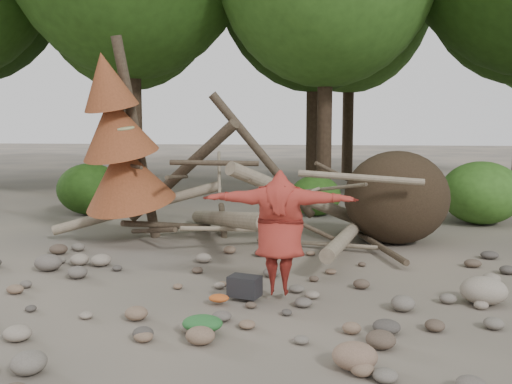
# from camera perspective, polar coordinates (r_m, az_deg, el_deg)

# --- Properties ---
(ground) EXTENTS (120.00, 120.00, 0.00)m
(ground) POSITION_cam_1_polar(r_m,az_deg,el_deg) (8.43, -1.11, -10.73)
(ground) COLOR #514C44
(ground) RESTS_ON ground
(deadfall_pile) EXTENTS (8.55, 5.24, 3.30)m
(deadfall_pile) POSITION_cam_1_polar(r_m,az_deg,el_deg) (12.31, 11.22, -0.71)
(deadfall_pile) COLOR #332619
(deadfall_pile) RESTS_ON ground
(dead_conifer) EXTENTS (2.06, 2.16, 4.35)m
(dead_conifer) POSITION_cam_1_polar(r_m,az_deg,el_deg) (12.12, -13.44, 4.63)
(dead_conifer) COLOR #4C3F30
(dead_conifer) RESTS_ON ground
(bush_left) EXTENTS (1.80, 1.80, 1.44)m
(bush_left) POSITION_cam_1_polar(r_m,az_deg,el_deg) (16.66, -16.29, 0.31)
(bush_left) COLOR #234813
(bush_left) RESTS_ON ground
(bush_mid) EXTENTS (1.40, 1.40, 1.12)m
(bush_mid) POSITION_cam_1_polar(r_m,az_deg,el_deg) (15.87, 5.97, -0.35)
(bush_mid) COLOR #2E5B1A
(bush_mid) RESTS_ON ground
(bush_right) EXTENTS (2.00, 2.00, 1.60)m
(bush_right) POSITION_cam_1_polar(r_m,az_deg,el_deg) (15.51, 21.60, -0.07)
(bush_right) COLOR #386C21
(bush_right) RESTS_ON ground
(frisbee_thrower) EXTENTS (3.53, 0.66, 2.44)m
(frisbee_thrower) POSITION_cam_1_polar(r_m,az_deg,el_deg) (8.26, 2.38, -4.03)
(frisbee_thrower) COLOR maroon
(frisbee_thrower) RESTS_ON ground
(backpack) EXTENTS (0.51, 0.41, 0.30)m
(backpack) POSITION_cam_1_polar(r_m,az_deg,el_deg) (8.37, -1.14, -9.79)
(backpack) COLOR black
(backpack) RESTS_ON ground
(cloth_green) EXTENTS (0.50, 0.41, 0.19)m
(cloth_green) POSITION_cam_1_polar(r_m,az_deg,el_deg) (7.12, -5.37, -13.32)
(cloth_green) COLOR #245B29
(cloth_green) RESTS_ON ground
(cloth_orange) EXTENTS (0.29, 0.24, 0.11)m
(cloth_orange) POSITION_cam_1_polar(r_m,az_deg,el_deg) (8.19, -3.73, -10.88)
(cloth_orange) COLOR #B14E1E
(cloth_orange) RESTS_ON ground
(boulder_front_right) EXTENTS (0.48, 0.43, 0.29)m
(boulder_front_right) POSITION_cam_1_polar(r_m,az_deg,el_deg) (6.25, 9.85, -15.86)
(boulder_front_right) COLOR #816450
(boulder_front_right) RESTS_ON ground
(boulder_mid_right) EXTENTS (0.65, 0.59, 0.39)m
(boulder_mid_right) POSITION_cam_1_polar(r_m,az_deg,el_deg) (8.80, 21.82, -9.14)
(boulder_mid_right) COLOR gray
(boulder_mid_right) RESTS_ON ground
(boulder_mid_left) EXTENTS (0.48, 0.43, 0.29)m
(boulder_mid_left) POSITION_cam_1_polar(r_m,az_deg,el_deg) (10.61, -20.06, -6.65)
(boulder_mid_left) COLOR #625A53
(boulder_mid_left) RESTS_ON ground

